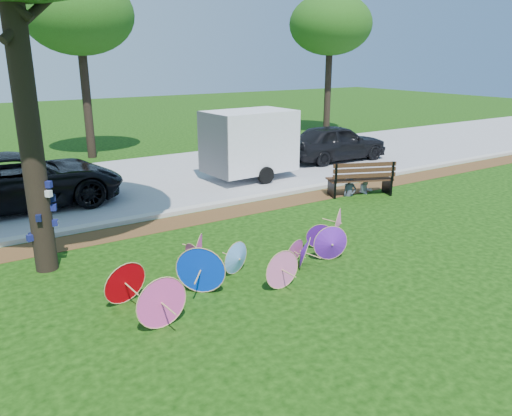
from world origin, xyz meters
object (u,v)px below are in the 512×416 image
Objects in this scene: black_van at (19,181)px; person_left at (350,177)px; cargo_trailer at (250,141)px; person_right at (366,177)px; park_bench at (360,178)px; dark_pickup at (336,143)px; parasol_pile at (243,260)px.

black_van reaches higher than person_left.
person_left is at bearing -71.68° from cargo_trailer.
black_van reaches higher than person_right.
person_left is at bearing -166.19° from park_bench.
park_bench is (1.77, -3.70, -0.81)m from cargo_trailer.
cargo_trailer is 3.98m from person_left.
black_van is at bearing 94.50° from dark_pickup.
parasol_pile is 1.09× the size of black_van.
park_bench is (9.22, -4.24, -0.26)m from black_van.
dark_pickup is at bearing -89.12° from black_van.
dark_pickup is 5.12m from person_right.
black_van is 1.30× the size of dark_pickup.
cargo_trailer is at bearing 128.42° from person_right.
park_bench is (6.33, 3.31, 0.16)m from parasol_pile.
parasol_pile is 7.15m from park_bench.
cargo_trailer is at bearing -94.30° from black_van.
person_right is (0.70, 0.00, -0.09)m from person_left.
parasol_pile is 8.09m from black_van.
person_left reaches higher than park_bench.
park_bench is at bearing 27.57° from parasol_pile.
person_right is (0.35, 0.05, -0.01)m from park_bench.
black_van reaches higher than parasol_pile.
black_van is 5.46× the size of person_right.
dark_pickup reaches higher than person_left.
person_left is (8.87, -4.19, -0.18)m from black_van.
black_van is 4.66× the size of person_left.
parasol_pile is at bearing -136.84° from person_left.
park_bench is 0.36m from person_left.
person_left is (1.42, -3.65, -0.73)m from cargo_trailer.
park_bench is 1.96× the size of person_right.
park_bench is at bearing -67.37° from cargo_trailer.
black_van is (-2.89, 7.55, 0.42)m from parasol_pile.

